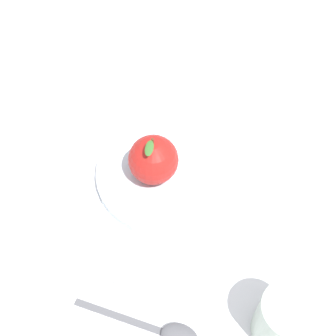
# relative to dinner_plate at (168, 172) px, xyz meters

# --- Properties ---
(ground_plane) EXTENTS (2.40, 2.40, 0.00)m
(ground_plane) POSITION_rel_dinner_plate_xyz_m (0.03, 0.00, -0.01)
(ground_plane) COLOR silver
(dinner_plate) EXTENTS (0.22, 0.22, 0.02)m
(dinner_plate) POSITION_rel_dinner_plate_xyz_m (0.00, 0.00, 0.00)
(dinner_plate) COLOR silver
(dinner_plate) RESTS_ON ground_plane
(apple) EXTENTS (0.07, 0.07, 0.09)m
(apple) POSITION_rel_dinner_plate_xyz_m (0.01, -0.02, 0.04)
(apple) COLOR #B21E19
(apple) RESTS_ON dinner_plate
(cup) EXTENTS (0.07, 0.07, 0.08)m
(cup) POSITION_rel_dinner_plate_xyz_m (0.19, 0.20, 0.04)
(cup) COLOR #B2C6B2
(cup) RESTS_ON ground_plane
(knife) EXTENTS (0.02, 0.21, 0.01)m
(knife) POSITION_rel_dinner_plate_xyz_m (0.19, -0.02, -0.01)
(knife) COLOR silver
(knife) RESTS_ON ground_plane
(spoon) EXTENTS (0.04, 0.17, 0.01)m
(spoon) POSITION_rel_dinner_plate_xyz_m (0.23, 0.07, -0.00)
(spoon) COLOR #59595E
(spoon) RESTS_ON ground_plane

